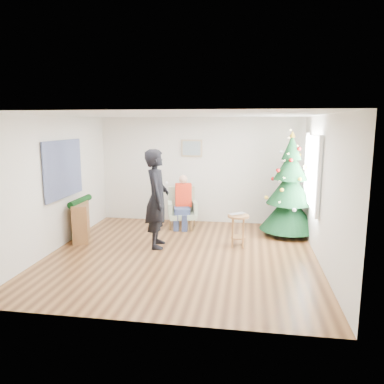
% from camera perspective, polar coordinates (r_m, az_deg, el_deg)
% --- Properties ---
extents(floor, '(5.00, 5.00, 0.00)m').
position_cam_1_polar(floor, '(7.20, -1.54, -9.48)').
color(floor, brown).
rests_on(floor, ground).
extents(ceiling, '(5.00, 5.00, 0.00)m').
position_cam_1_polar(ceiling, '(6.77, -1.65, 11.68)').
color(ceiling, white).
rests_on(ceiling, wall_back).
extents(wall_back, '(5.00, 0.00, 5.00)m').
position_cam_1_polar(wall_back, '(9.31, 1.20, 3.31)').
color(wall_back, silver).
rests_on(wall_back, floor).
extents(wall_front, '(5.00, 0.00, 5.00)m').
position_cam_1_polar(wall_front, '(4.48, -7.41, -4.51)').
color(wall_front, silver).
rests_on(wall_front, floor).
extents(wall_left, '(0.00, 5.00, 5.00)m').
position_cam_1_polar(wall_left, '(7.72, -20.18, 1.20)').
color(wall_left, silver).
rests_on(wall_left, floor).
extents(wall_right, '(0.00, 5.00, 5.00)m').
position_cam_1_polar(wall_right, '(6.87, 19.36, 0.19)').
color(wall_right, silver).
rests_on(wall_right, floor).
extents(window_panel, '(0.04, 1.30, 1.40)m').
position_cam_1_polar(window_panel, '(7.81, 17.94, 2.93)').
color(window_panel, white).
rests_on(window_panel, wall_right).
extents(curtains, '(0.05, 1.75, 1.50)m').
position_cam_1_polar(curtains, '(7.81, 17.72, 2.93)').
color(curtains, white).
rests_on(curtains, wall_right).
extents(christmas_tree, '(1.27, 1.27, 2.29)m').
position_cam_1_polar(christmas_tree, '(8.48, 14.69, 0.44)').
color(christmas_tree, '#3F2816').
rests_on(christmas_tree, floor).
extents(stool, '(0.43, 0.43, 0.65)m').
position_cam_1_polar(stool, '(7.61, 7.03, -5.84)').
color(stool, brown).
rests_on(stool, floor).
extents(laptop, '(0.42, 0.40, 0.03)m').
position_cam_1_polar(laptop, '(7.52, 7.09, -3.42)').
color(laptop, silver).
rests_on(laptop, stool).
extents(armchair, '(0.78, 0.75, 0.96)m').
position_cam_1_polar(armchair, '(8.91, -1.48, -3.25)').
color(armchair, '#96A988').
rests_on(armchair, floor).
extents(seated_person, '(0.44, 0.59, 1.26)m').
position_cam_1_polar(seated_person, '(8.80, -1.45, -1.49)').
color(seated_person, navy).
rests_on(seated_person, armchair).
extents(standing_man, '(0.59, 0.79, 1.96)m').
position_cam_1_polar(standing_man, '(7.43, -5.36, -1.03)').
color(standing_man, black).
rests_on(standing_man, floor).
extents(game_controller, '(0.06, 0.13, 0.04)m').
position_cam_1_polar(game_controller, '(7.29, -3.87, 1.39)').
color(game_controller, white).
rests_on(game_controller, standing_man).
extents(console, '(0.65, 1.04, 0.80)m').
position_cam_1_polar(console, '(8.41, -16.54, -4.13)').
color(console, brown).
rests_on(console, floor).
extents(garland, '(0.14, 0.90, 0.14)m').
position_cam_1_polar(garland, '(8.32, -16.69, -1.33)').
color(garland, black).
rests_on(garland, console).
extents(tapestry, '(0.03, 1.50, 1.15)m').
position_cam_1_polar(tapestry, '(7.93, -18.99, 3.33)').
color(tapestry, black).
rests_on(tapestry, wall_left).
extents(framed_picture, '(0.52, 0.05, 0.42)m').
position_cam_1_polar(framed_picture, '(9.25, -0.06, 6.69)').
color(framed_picture, tan).
rests_on(framed_picture, wall_back).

